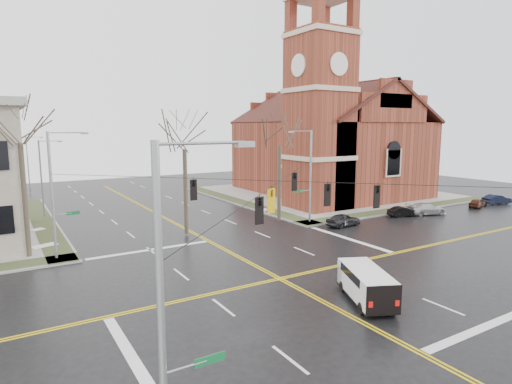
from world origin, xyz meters
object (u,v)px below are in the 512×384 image
signal_pole_sw (168,310)px  parked_car_c (426,209)px  parked_car_e (497,199)px  parked_car_b (403,212)px  cargo_van (365,282)px  parked_car_d (477,203)px  streetlight_north_b (29,162)px  church (326,134)px  tree_nw_far (19,135)px  parked_car_a (343,220)px  signal_pole_nw (55,192)px  tree_nw_near (184,143)px  signal_pole_ne (309,174)px  tree_ne (280,141)px  streetlight_north_a (43,175)px

signal_pole_sw → parked_car_c: (36.23, 19.66, -4.32)m
parked_car_e → parked_car_b: bearing=99.3°
cargo_van → parked_car_d: cargo_van is taller
streetlight_north_b → parked_car_b: (32.55, -39.21, -3.94)m
church → tree_nw_far: church is taller
parked_car_a → cargo_van: bearing=136.5°
signal_pole_nw → parked_car_d: (45.02, -3.79, -4.40)m
signal_pole_sw → tree_nw_near: tree_nw_near is taller
signal_pole_ne → parked_car_b: (10.57, -2.71, -4.42)m
signal_pole_sw → tree_ne: tree_ne is taller
streetlight_north_a → signal_pole_sw: bearing=-91.0°
signal_pole_ne → signal_pole_sw: (-22.64, -23.00, 0.00)m
signal_pole_nw → church: bearing=20.2°
signal_pole_sw → parked_car_c: signal_pole_sw is taller
signal_pole_ne → streetlight_north_b: signal_pole_ne is taller
parked_car_c → parked_car_d: parked_car_c is taller
parked_car_b → tree_nw_near: (-22.71, 4.50, 7.52)m
parked_car_c → church: bearing=15.1°
streetlight_north_a → parked_car_e: 52.65m
signal_pole_sw → streetlight_north_a: (0.67, 39.50, -0.48)m
streetlight_north_b → tree_nw_near: tree_nw_near is taller
signal_pole_ne → parked_car_b: size_ratio=2.81×
streetlight_north_b → parked_car_e: size_ratio=2.19×
signal_pole_sw → cargo_van: bearing=25.2°
cargo_van → tree_nw_near: tree_nw_near is taller
cargo_van → parked_car_a: cargo_van is taller
signal_pole_sw → tree_ne: (20.57, 25.09, 3.11)m
streetlight_north_b → parked_car_c: bearing=-48.2°
parked_car_d → parked_car_e: parked_car_e is taller
parked_car_d → signal_pole_ne: bearing=63.4°
parked_car_b → parked_car_d: (11.80, -1.08, 0.02)m
signal_pole_ne → parked_car_b: signal_pole_ne is taller
streetlight_north_a → parked_car_c: bearing=-29.2°
church → parked_car_a: size_ratio=7.47×
signal_pole_ne → streetlight_north_a: size_ratio=1.12×
parked_car_a → tree_nw_near: (-14.18, 4.60, 7.42)m
signal_pole_ne → parked_car_a: size_ratio=2.44×
signal_pole_nw → streetlight_north_a: signal_pole_nw is taller
streetlight_north_b → parked_car_b: streetlight_north_b is taller
church → parked_car_c: church is taller
parked_car_a → signal_pole_sw: bearing=124.9°
signal_pole_nw → streetlight_north_b: bearing=89.0°
church → parked_car_a: 21.21m
signal_pole_sw → signal_pole_ne: bearing=45.4°
signal_pole_nw → signal_pole_sw: same height
parked_car_b → parked_car_d: size_ratio=1.00×
signal_pole_nw → tree_nw_near: bearing=9.6°
church → parked_car_b: (-2.87, -15.99, -7.91)m
signal_pole_ne → tree_nw_far: bearing=176.4°
parked_car_b → tree_nw_far: tree_nw_far is taller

